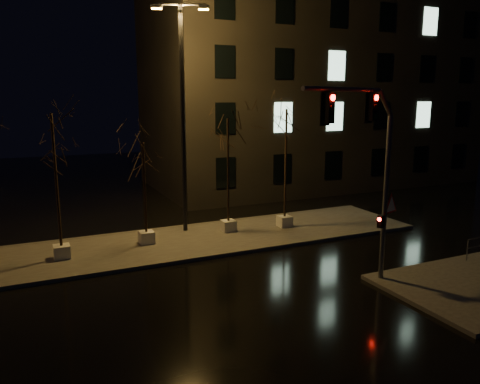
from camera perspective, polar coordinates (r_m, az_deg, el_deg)
name	(u,v)px	position (r m, az deg, el deg)	size (l,w,h in m)	color
ground	(254,287)	(17.26, 1.77, -11.47)	(90.00, 90.00, 0.00)	black
median	(198,240)	(22.44, -5.14, -5.85)	(22.00, 5.00, 0.15)	#403D39
building	(311,88)	(38.54, 8.66, 12.42)	(25.00, 12.00, 15.00)	black
tree_1	(54,147)	(20.11, -21.77, 5.16)	(1.80, 1.80, 6.14)	beige
tree_2	(144,166)	(21.29, -11.66, 3.17)	(1.80, 1.80, 4.74)	beige
tree_3	(228,144)	(22.74, -1.48, 5.86)	(1.80, 1.80, 5.76)	beige
tree_4	(286,136)	(23.67, 5.65, 6.81)	(1.80, 1.80, 6.18)	beige
traffic_signal_mast	(371,159)	(16.40, 15.69, 3.84)	(5.39, 1.81, 6.88)	#5B5E63
streetlight_main	(182,104)	(22.94, -7.03, 10.55)	(2.64, 1.19, 10.84)	black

